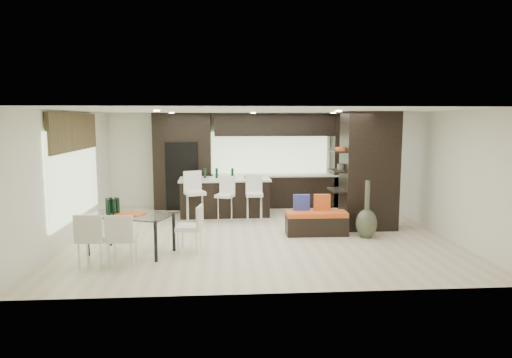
{
  "coord_description": "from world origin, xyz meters",
  "views": [
    {
      "loc": [
        -0.74,
        -9.83,
        2.51
      ],
      "look_at": [
        0.0,
        0.6,
        1.15
      ],
      "focal_mm": 32.0,
      "sensor_mm": 36.0,
      "label": 1
    }
  ],
  "objects": [
    {
      "name": "partition_column",
      "position": [
        2.6,
        0.4,
        1.35
      ],
      "size": [
        1.2,
        0.8,
        2.7
      ],
      "primitive_type": "cube",
      "color": "black",
      "rests_on": "ground"
    },
    {
      "name": "stone_accent",
      "position": [
        -3.93,
        0.2,
        2.25
      ],
      "size": [
        0.08,
        3.0,
        0.8
      ],
      "primitive_type": "cube",
      "color": "brown",
      "rests_on": "left_wall"
    },
    {
      "name": "dining_table",
      "position": [
        -2.5,
        -1.3,
        0.38
      ],
      "size": [
        1.77,
        1.36,
        0.75
      ],
      "primitive_type": "cube",
      "rotation": [
        0.0,
        0.0,
        -0.35
      ],
      "color": "white",
      "rests_on": "ground"
    },
    {
      "name": "chair_end",
      "position": [
        -1.41,
        -1.3,
        0.42
      ],
      "size": [
        0.52,
        0.52,
        0.83
      ],
      "primitive_type": "cube",
      "rotation": [
        0.0,
        0.0,
        1.41
      ],
      "color": "silver",
      "rests_on": "ground"
    },
    {
      "name": "kitchen_island",
      "position": [
        -0.72,
        2.06,
        0.49
      ],
      "size": [
        2.4,
        1.09,
        0.99
      ],
      "primitive_type": "cube",
      "rotation": [
        0.0,
        0.0,
        0.03
      ],
      "color": "black",
      "rests_on": "ground"
    },
    {
      "name": "chair_near",
      "position": [
        -2.5,
        -2.05,
        0.43
      ],
      "size": [
        0.48,
        0.48,
        0.86
      ],
      "primitive_type": "cube",
      "rotation": [
        0.0,
        0.0,
        -0.03
      ],
      "color": "silver",
      "rests_on": "ground"
    },
    {
      "name": "ceiling_spots",
      "position": [
        0.0,
        0.25,
        2.68
      ],
      "size": [
        4.0,
        3.0,
        0.02
      ],
      "primitive_type": "cube",
      "color": "white",
      "rests_on": "ceiling"
    },
    {
      "name": "stool_right",
      "position": [
        0.0,
        1.24,
        0.47
      ],
      "size": [
        0.42,
        0.42,
        0.94
      ],
      "primitive_type": "cube",
      "rotation": [
        0.0,
        0.0,
        -0.02
      ],
      "color": "silver",
      "rests_on": "ground"
    },
    {
      "name": "ceiling",
      "position": [
        0.0,
        0.0,
        2.7
      ],
      "size": [
        8.0,
        7.0,
        0.02
      ],
      "primitive_type": "cube",
      "color": "white",
      "rests_on": "ground"
    },
    {
      "name": "chair_far",
      "position": [
        -2.98,
        -2.05,
        0.44
      ],
      "size": [
        0.51,
        0.51,
        0.87
      ],
      "primitive_type": "cube",
      "rotation": [
        0.0,
        0.0,
        -0.09
      ],
      "color": "silver",
      "rests_on": "ground"
    },
    {
      "name": "right_wall",
      "position": [
        4.0,
        0.0,
        1.35
      ],
      "size": [
        0.02,
        7.0,
        2.7
      ],
      "primitive_type": "cube",
      "color": "white",
      "rests_on": "ground"
    },
    {
      "name": "ground",
      "position": [
        0.0,
        0.0,
        0.0
      ],
      "size": [
        8.0,
        8.0,
        0.0
      ],
      "primitive_type": "plane",
      "color": "beige",
      "rests_on": "ground"
    },
    {
      "name": "stool_left",
      "position": [
        -1.45,
        1.23,
        0.51
      ],
      "size": [
        0.57,
        0.57,
        1.02
      ],
      "primitive_type": "cube",
      "rotation": [
        0.0,
        0.0,
        0.34
      ],
      "color": "silver",
      "rests_on": "ground"
    },
    {
      "name": "back_wall",
      "position": [
        0.0,
        3.5,
        1.35
      ],
      "size": [
        8.0,
        0.02,
        2.7
      ],
      "primitive_type": "cube",
      "color": "white",
      "rests_on": "ground"
    },
    {
      "name": "back_cabinetry",
      "position": [
        0.5,
        3.17,
        1.35
      ],
      "size": [
        6.8,
        0.68,
        2.7
      ],
      "primitive_type": "cube",
      "color": "black",
      "rests_on": "ground"
    },
    {
      "name": "refrigerator",
      "position": [
        -1.9,
        3.12,
        0.95
      ],
      "size": [
        0.9,
        0.68,
        1.9
      ],
      "primitive_type": "cube",
      "color": "black",
      "rests_on": "ground"
    },
    {
      "name": "floor_vase",
      "position": [
        2.3,
        -0.47,
        0.62
      ],
      "size": [
        0.53,
        0.53,
        1.24
      ],
      "primitive_type": null,
      "rotation": [
        0.0,
        0.0,
        -0.2
      ],
      "color": "#3E4733",
      "rests_on": "ground"
    },
    {
      "name": "bench",
      "position": [
        1.28,
        -0.15,
        0.26
      ],
      "size": [
        1.34,
        0.53,
        0.51
      ],
      "primitive_type": "cube",
      "rotation": [
        0.0,
        0.0,
        -0.01
      ],
      "color": "black",
      "rests_on": "ground"
    },
    {
      "name": "window_left",
      "position": [
        -3.96,
        0.2,
        1.35
      ],
      "size": [
        0.04,
        3.2,
        1.9
      ],
      "primitive_type": "cube",
      "color": "#B2D199",
      "rests_on": "left_wall"
    },
    {
      "name": "stool_mid",
      "position": [
        -0.72,
        1.25,
        0.45
      ],
      "size": [
        0.52,
        0.52,
        0.91
      ],
      "primitive_type": "cube",
      "rotation": [
        0.0,
        0.0,
        -0.36
      ],
      "color": "silver",
      "rests_on": "ground"
    },
    {
      "name": "left_wall",
      "position": [
        -4.0,
        0.0,
        1.35
      ],
      "size": [
        0.02,
        7.0,
        2.7
      ],
      "primitive_type": "cube",
      "color": "white",
      "rests_on": "ground"
    },
    {
      "name": "window_back",
      "position": [
        0.6,
        3.46,
        1.55
      ],
      "size": [
        3.4,
        0.04,
        1.2
      ],
      "primitive_type": "cube",
      "color": "#B2D199",
      "rests_on": "back_wall"
    }
  ]
}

